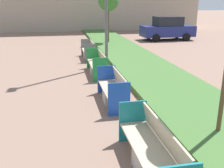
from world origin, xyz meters
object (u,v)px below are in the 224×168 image
bench_grey_frame (89,52)px  bench_teal_frame (152,153)px  bench_blue_frame (113,91)px  bench_green_frame (97,65)px  sapling_tree_far (108,1)px  parked_car_distant (167,29)px

bench_grey_frame → bench_teal_frame: bearing=-90.0°
bench_blue_frame → bench_green_frame: size_ratio=0.87×
bench_teal_frame → sapling_tree_far: 15.26m
bench_green_frame → parked_car_distant: 11.65m
bench_teal_frame → bench_grey_frame: size_ratio=1.22×
bench_green_frame → parked_car_distant: (7.03, 9.27, 0.54)m
bench_blue_frame → sapling_tree_far: bearing=80.3°
bench_blue_frame → bench_grey_frame: 6.71m
sapling_tree_far → bench_green_frame: bearing=-103.8°
bench_grey_frame → parked_car_distant: bearing=40.5°
sapling_tree_far → parked_car_distant: sapling_tree_far is taller
bench_green_frame → bench_grey_frame: bearing=90.1°
bench_green_frame → bench_teal_frame: bearing=-90.0°
sapling_tree_far → bench_blue_frame: bearing=-99.7°
bench_green_frame → bench_blue_frame: bearing=-90.1°
bench_grey_frame → sapling_tree_far: bearing=67.3°
bench_teal_frame → parked_car_distant: bearing=66.6°
bench_teal_frame → bench_grey_frame: 10.26m
bench_blue_frame → sapling_tree_far: (1.94, 11.36, 2.68)m
sapling_tree_far → bench_grey_frame: bearing=-112.7°
bench_teal_frame → parked_car_distant: size_ratio=0.57×
bench_teal_frame → bench_green_frame: size_ratio=1.04×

